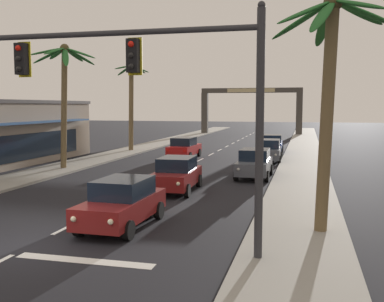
% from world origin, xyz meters
% --- Properties ---
extents(ground_plane, '(220.00, 220.00, 0.00)m').
position_xyz_m(ground_plane, '(0.00, 0.00, 0.00)').
color(ground_plane, black).
extents(sidewalk_right, '(3.20, 110.00, 0.14)m').
position_xyz_m(sidewalk_right, '(7.80, 20.00, 0.07)').
color(sidewalk_right, gray).
rests_on(sidewalk_right, ground).
extents(sidewalk_left, '(3.20, 110.00, 0.14)m').
position_xyz_m(sidewalk_left, '(-7.80, 20.00, 0.07)').
color(sidewalk_left, gray).
rests_on(sidewalk_left, ground).
extents(lane_markings, '(4.28, 87.80, 0.01)m').
position_xyz_m(lane_markings, '(0.44, 19.80, 0.00)').
color(lane_markings, silver).
rests_on(lane_markings, ground).
extents(traffic_signal_mast, '(10.95, 0.41, 6.87)m').
position_xyz_m(traffic_signal_mast, '(3.36, 0.43, 4.96)').
color(traffic_signal_mast, '#2D2D33').
rests_on(traffic_signal_mast, ground).
extents(sedan_lead_at_stop_bar, '(2.04, 4.49, 1.68)m').
position_xyz_m(sedan_lead_at_stop_bar, '(1.83, 2.95, 0.85)').
color(sedan_lead_at_stop_bar, maroon).
rests_on(sedan_lead_at_stop_bar, ground).
extents(sedan_third_in_queue, '(2.08, 4.50, 1.68)m').
position_xyz_m(sedan_third_in_queue, '(1.82, 9.82, 0.85)').
color(sedan_third_in_queue, maroon).
rests_on(sedan_third_in_queue, ground).
extents(sedan_oncoming_far, '(2.05, 4.49, 1.68)m').
position_xyz_m(sedan_oncoming_far, '(-1.55, 23.77, 0.85)').
color(sedan_oncoming_far, red).
rests_on(sedan_oncoming_far, ground).
extents(sedan_parked_nearest_kerb, '(1.96, 4.46, 1.68)m').
position_xyz_m(sedan_parked_nearest_kerb, '(5.08, 15.05, 0.85)').
color(sedan_parked_nearest_kerb, '#4C515B').
rests_on(sedan_parked_nearest_kerb, ground).
extents(sedan_parked_mid_kerb, '(2.03, 4.48, 1.68)m').
position_xyz_m(sedan_parked_mid_kerb, '(5.26, 23.03, 0.85)').
color(sedan_parked_mid_kerb, '#4C515B').
rests_on(sedan_parked_mid_kerb, ground).
extents(sedan_parked_far_kerb, '(2.04, 4.49, 1.68)m').
position_xyz_m(sedan_parked_far_kerb, '(5.09, 28.79, 0.85)').
color(sedan_parked_far_kerb, navy).
rests_on(sedan_parked_far_kerb, ground).
extents(palm_left_second, '(4.50, 4.62, 8.19)m').
position_xyz_m(palm_left_second, '(-7.33, 15.27, 5.86)').
color(palm_left_second, brown).
rests_on(palm_left_second, ground).
extents(palm_left_third, '(3.21, 3.08, 8.12)m').
position_xyz_m(palm_left_third, '(-7.67, 27.84, 5.25)').
color(palm_left_third, brown).
rests_on(palm_left_third, ground).
extents(palm_right_nearest, '(4.08, 3.81, 7.73)m').
position_xyz_m(palm_right_nearest, '(8.67, 3.58, 5.31)').
color(palm_right_nearest, brown).
rests_on(palm_right_nearest, ground).
extents(town_gateway_arch, '(14.83, 0.90, 6.83)m').
position_xyz_m(town_gateway_arch, '(0.00, 55.87, 4.42)').
color(town_gateway_arch, '#423D38').
rests_on(town_gateway_arch, ground).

